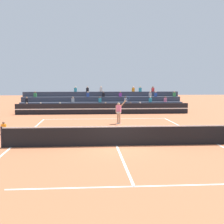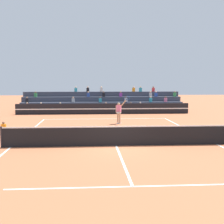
{
  "view_description": "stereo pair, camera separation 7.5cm",
  "coord_description": "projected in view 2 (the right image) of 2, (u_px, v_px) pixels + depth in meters",
  "views": [
    {
      "loc": [
        -1.43,
        -16.2,
        3.42
      ],
      "look_at": [
        0.28,
        7.11,
        1.1
      ],
      "focal_mm": 50.0,
      "sensor_mm": 36.0,
      "label": 1
    },
    {
      "loc": [
        -1.36,
        -16.21,
        3.42
      ],
      "look_at": [
        0.28,
        7.11,
        1.1
      ],
      "focal_mm": 50.0,
      "sensor_mm": 36.0,
      "label": 2
    }
  ],
  "objects": [
    {
      "name": "bleacher_stand",
      "position": [
        102.0,
        104.0,
        35.59
      ],
      "size": [
        17.95,
        3.8,
        2.83
      ],
      "color": "#383D4C",
      "rests_on": "ground"
    },
    {
      "name": "tennis_player",
      "position": [
        119.0,
        112.0,
        24.93
      ],
      "size": [
        1.09,
        0.87,
        2.32
      ],
      "color": "tan",
      "rests_on": "ground"
    },
    {
      "name": "court_lines",
      "position": [
        116.0,
        146.0,
        16.52
      ],
      "size": [
        11.1,
        23.9,
        0.01
      ],
      "color": "white",
      "rests_on": "ground"
    },
    {
      "name": "tennis_net",
      "position": [
        116.0,
        136.0,
        16.47
      ],
      "size": [
        12.0,
        0.1,
        1.1
      ],
      "color": "black",
      "rests_on": "ground"
    },
    {
      "name": "tennis_ball",
      "position": [
        166.0,
        137.0,
        18.86
      ],
      "size": [
        0.07,
        0.07,
        0.07
      ],
      "primitive_type": "sphere",
      "color": "#C6DB33",
      "rests_on": "ground"
    },
    {
      "name": "sponsor_banner_wall",
      "position": [
        103.0,
        109.0,
        32.47
      ],
      "size": [
        18.0,
        0.26,
        1.1
      ],
      "color": "black",
      "rests_on": "ground"
    },
    {
      "name": "ball_kid_courtside",
      "position": [
        4.0,
        129.0,
        20.04
      ],
      "size": [
        0.3,
        0.36,
        0.84
      ],
      "color": "black",
      "rests_on": "ground"
    },
    {
      "name": "ground_plane",
      "position": [
        116.0,
        146.0,
        16.52
      ],
      "size": [
        120.0,
        120.0,
        0.0
      ],
      "primitive_type": "plane",
      "color": "#AD603D"
    }
  ]
}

